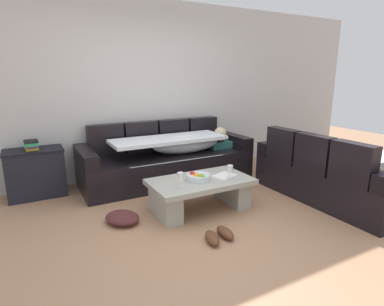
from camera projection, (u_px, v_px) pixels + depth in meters
ground_plane at (210, 227)px, 3.34m from camera, size 14.00×14.00×0.00m
back_wall at (139, 90)px, 4.85m from camera, size 9.00×0.10×2.70m
couch_along_wall at (169, 159)px, 4.78m from camera, size 2.55×0.92×0.88m
couch_near_window at (330, 173)px, 4.05m from camera, size 0.92×1.92×0.88m
coffee_table at (200, 191)px, 3.72m from camera, size 1.20×0.68×0.38m
fruit_bowl at (198, 177)px, 3.65m from camera, size 0.28×0.28×0.10m
wine_glass_near_left at (180, 177)px, 3.41m from camera, size 0.07×0.07×0.17m
wine_glass_near_right at (230, 169)px, 3.69m from camera, size 0.07×0.07×0.17m
open_magazine at (224, 176)px, 3.81m from camera, size 0.33×0.29×0.01m
side_cabinet at (36, 173)px, 4.12m from camera, size 0.72×0.44×0.64m
book_stack_on_cabinet at (31, 145)px, 4.03m from camera, size 0.17×0.23×0.12m
pair_of_shoes at (219, 235)px, 3.07m from camera, size 0.33×0.31×0.09m
crumpled_garment at (122, 218)px, 3.42m from camera, size 0.48×0.51×0.12m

